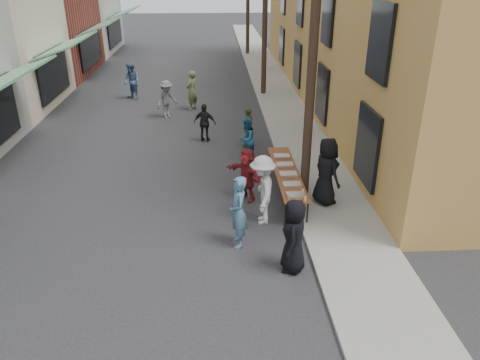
{
  "coord_description": "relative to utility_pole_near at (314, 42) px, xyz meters",
  "views": [
    {
      "loc": [
        1.72,
        -9.3,
        6.37
      ],
      "look_at": [
        2.32,
        1.57,
        1.3
      ],
      "focal_mm": 35.0,
      "sensor_mm": 36.0,
      "label": 1
    }
  ],
  "objects": [
    {
      "name": "guest_front_d",
      "position": [
        -1.38,
        -1.33,
        -3.55
      ],
      "size": [
        0.77,
        1.26,
        1.9
      ],
      "primitive_type": "imported",
      "rotation": [
        0.0,
        0.0,
        -1.62
      ],
      "color": "silver",
      "rests_on": "ground"
    },
    {
      "name": "catering_tray_foil_d",
      "position": [
        -0.5,
        0.67,
        -3.71
      ],
      "size": [
        0.5,
        0.33,
        0.08
      ],
      "primitive_type": "cube",
      "color": "#B2B2B7",
      "rests_on": "serving_table"
    },
    {
      "name": "passerby_right",
      "position": [
        -3.65,
        9.44,
        -3.58
      ],
      "size": [
        0.72,
        0.8,
        1.85
      ],
      "primitive_type": "imported",
      "rotation": [
        0.0,
        0.0,
        4.19
      ],
      "color": "#5A6B3E",
      "rests_on": "ground"
    },
    {
      "name": "passerby_mid",
      "position": [
        -2.98,
        5.04,
        -3.75
      ],
      "size": [
        0.95,
        0.59,
        1.5
      ],
      "primitive_type": "imported",
      "rotation": [
        0.0,
        0.0,
        2.87
      ],
      "color": "black",
      "rests_on": "ground"
    },
    {
      "name": "guest_queue_back",
      "position": [
        -1.7,
        0.03,
        -3.71
      ],
      "size": [
        1.22,
        1.47,
        1.58
      ],
      "primitive_type": "imported",
      "rotation": [
        0.0,
        0.0,
        -0.96
      ],
      "color": "maroon",
      "rests_on": "ground"
    },
    {
      "name": "catering_tray_buns_end",
      "position": [
        -0.5,
        1.37,
        -3.71
      ],
      "size": [
        0.5,
        0.33,
        0.08
      ],
      "primitive_type": "cube",
      "color": "tan",
      "rests_on": "serving_table"
    },
    {
      "name": "catering_tray_sausage",
      "position": [
        -0.5,
        -1.38,
        -3.71
      ],
      "size": [
        0.5,
        0.33,
        0.08
      ],
      "primitive_type": "cube",
      "color": "maroon",
      "rests_on": "serving_table"
    },
    {
      "name": "ground",
      "position": [
        -4.3,
        -3.0,
        -4.5
      ],
      "size": [
        120.0,
        120.0,
        0.0
      ],
      "primitive_type": "plane",
      "color": "#28282B",
      "rests_on": "ground"
    },
    {
      "name": "guest_front_a",
      "position": [
        -0.9,
        -3.52,
        -3.63
      ],
      "size": [
        0.74,
        0.96,
        1.75
      ],
      "primitive_type": "imported",
      "rotation": [
        0.0,
        0.0,
        -1.81
      ],
      "color": "black",
      "rests_on": "ground"
    },
    {
      "name": "sidewalk",
      "position": [
        0.7,
        12.0,
        -4.45
      ],
      "size": [
        2.2,
        60.0,
        0.1
      ],
      "primitive_type": "cube",
      "color": "gray",
      "rests_on": "ground"
    },
    {
      "name": "catering_tray_buns",
      "position": [
        -0.5,
        -0.03,
        -3.71
      ],
      "size": [
        0.5,
        0.33,
        0.08
      ],
      "primitive_type": "cube",
      "color": "tan",
      "rests_on": "serving_table"
    },
    {
      "name": "catering_tray_foil_b",
      "position": [
        -0.5,
        -0.73,
        -3.71
      ],
      "size": [
        0.5,
        0.33,
        0.08
      ],
      "primitive_type": "cube",
      "color": "#B2B2B7",
      "rests_on": "serving_table"
    },
    {
      "name": "passerby_far",
      "position": [
        -6.75,
        11.48,
        -3.58
      ],
      "size": [
        1.13,
        1.12,
        1.84
      ],
      "primitive_type": "imported",
      "rotation": [
        0.0,
        0.0,
        5.51
      ],
      "color": "#476089",
      "rests_on": "ground"
    },
    {
      "name": "passerby_left",
      "position": [
        -4.72,
        8.22,
        -3.66
      ],
      "size": [
        1.22,
        1.22,
        1.69
      ],
      "primitive_type": "imported",
      "rotation": [
        0.0,
        0.0,
        0.78
      ],
      "color": "slate",
      "rests_on": "ground"
    },
    {
      "name": "condiment_jar_b",
      "position": [
        -0.72,
        -1.58,
        -3.71
      ],
      "size": [
        0.07,
        0.07,
        0.08
      ],
      "primitive_type": "cylinder",
      "color": "#A57F26",
      "rests_on": "serving_table"
    },
    {
      "name": "utility_pole_mid",
      "position": [
        0.0,
        12.0,
        0.0
      ],
      "size": [
        0.26,
        0.26,
        9.0
      ],
      "primitive_type": "cylinder",
      "color": "#2D2116",
      "rests_on": "ground"
    },
    {
      "name": "condiment_jar_a",
      "position": [
        -0.72,
        -1.68,
        -3.71
      ],
      "size": [
        0.07,
        0.07,
        0.08
      ],
      "primitive_type": "cylinder",
      "color": "#A57F26",
      "rests_on": "serving_table"
    },
    {
      "name": "guest_front_e",
      "position": [
        -1.35,
        4.37,
        -3.73
      ],
      "size": [
        0.53,
        0.95,
        1.53
      ],
      "primitive_type": "imported",
      "rotation": [
        0.0,
        0.0,
        -1.76
      ],
      "color": "#5F6339",
      "rests_on": "ground"
    },
    {
      "name": "utility_pole_near",
      "position": [
        0.0,
        0.0,
        0.0
      ],
      "size": [
        0.26,
        0.26,
        9.0
      ],
      "primitive_type": "cylinder",
      "color": "#2D2116",
      "rests_on": "ground"
    },
    {
      "name": "cup_stack",
      "position": [
        -0.3,
        -1.63,
        -3.69
      ],
      "size": [
        0.08,
        0.08,
        0.12
      ],
      "primitive_type": "cylinder",
      "color": "tan",
      "rests_on": "serving_table"
    },
    {
      "name": "server",
      "position": [
        0.5,
        -0.5,
        -3.43
      ],
      "size": [
        0.95,
        1.12,
        1.95
      ],
      "primitive_type": "imported",
      "rotation": [
        0.0,
        0.0,
        1.98
      ],
      "color": "black",
      "rests_on": "sidewalk"
    },
    {
      "name": "condiment_jar_c",
      "position": [
        -0.72,
        -1.48,
        -3.71
      ],
      "size": [
        0.07,
        0.07,
        0.08
      ],
      "primitive_type": "cylinder",
      "color": "#A57F26",
      "rests_on": "serving_table"
    },
    {
      "name": "serving_table",
      "position": [
        -0.5,
        0.27,
        -3.79
      ],
      "size": [
        0.7,
        4.0,
        0.75
      ],
      "color": "brown",
      "rests_on": "ground"
    },
    {
      "name": "guest_front_c",
      "position": [
        -1.5,
        3.09,
        -3.74
      ],
      "size": [
        0.83,
        0.91,
        1.53
      ],
      "primitive_type": "imported",
      "rotation": [
        0.0,
        0.0,
        -2.0
      ],
      "color": "#21648C",
      "rests_on": "ground"
    },
    {
      "name": "guest_front_b",
      "position": [
        -2.08,
        -2.43,
        -3.59
      ],
      "size": [
        0.51,
        0.71,
        1.83
      ],
      "primitive_type": "imported",
      "rotation": [
        0.0,
        0.0,
        -1.45
      ],
      "color": "teal",
      "rests_on": "ground"
    }
  ]
}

